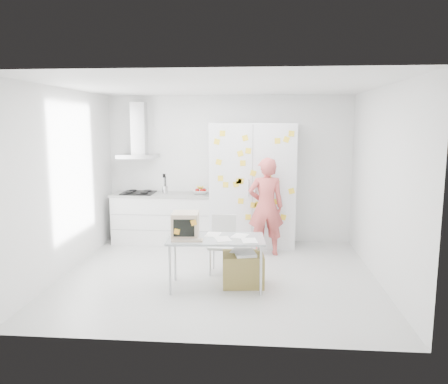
# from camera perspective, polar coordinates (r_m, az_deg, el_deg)

# --- Properties ---
(floor) EXTENTS (4.50, 4.00, 0.02)m
(floor) POSITION_cam_1_polar(r_m,az_deg,el_deg) (6.49, -0.66, -10.91)
(floor) COLOR silver
(floor) RESTS_ON ground
(walls) EXTENTS (4.52, 4.01, 2.70)m
(walls) POSITION_cam_1_polar(r_m,az_deg,el_deg) (6.87, -0.12, 1.89)
(walls) COLOR white
(walls) RESTS_ON ground
(ceiling) EXTENTS (4.50, 4.00, 0.02)m
(ceiling) POSITION_cam_1_polar(r_m,az_deg,el_deg) (6.12, -0.71, 13.69)
(ceiling) COLOR white
(ceiling) RESTS_ON walls
(counter_run) EXTENTS (1.84, 0.63, 1.28)m
(counter_run) POSITION_cam_1_polar(r_m,az_deg,el_deg) (8.16, -7.95, -3.32)
(counter_run) COLOR white
(counter_run) RESTS_ON ground
(range_hood) EXTENTS (0.70, 0.48, 1.01)m
(range_hood) POSITION_cam_1_polar(r_m,az_deg,el_deg) (8.22, -11.06, 7.14)
(range_hood) COLOR silver
(range_hood) RESTS_ON walls
(tall_cabinet) EXTENTS (1.50, 0.68, 2.20)m
(tall_cabinet) POSITION_cam_1_polar(r_m,az_deg,el_deg) (7.83, 3.77, 0.90)
(tall_cabinet) COLOR silver
(tall_cabinet) RESTS_ON ground
(person) EXTENTS (0.65, 0.47, 1.64)m
(person) POSITION_cam_1_polar(r_m,az_deg,el_deg) (7.30, 5.50, -1.92)
(person) COLOR #CA514E
(person) RESTS_ON ground
(desk) EXTENTS (1.32, 0.72, 1.02)m
(desk) POSITION_cam_1_polar(r_m,az_deg,el_deg) (5.85, -3.61, -5.13)
(desk) COLOR #A2A9AC
(desk) RESTS_ON ground
(chair) EXTENTS (0.41, 0.41, 0.85)m
(chair) POSITION_cam_1_polar(r_m,az_deg,el_deg) (6.50, -0.14, -6.32)
(chair) COLOR silver
(chair) RESTS_ON ground
(cardboard_box) EXTENTS (0.59, 0.49, 0.48)m
(cardboard_box) POSITION_cam_1_polar(r_m,az_deg,el_deg) (6.05, 2.51, -10.00)
(cardboard_box) COLOR olive
(cardboard_box) RESTS_ON ground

